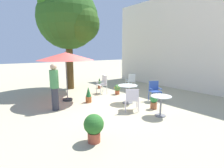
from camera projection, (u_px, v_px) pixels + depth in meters
ground_plane at (112, 102)px, 7.73m from camera, size 60.00×60.00×0.00m
villa_facade at (180, 42)px, 10.24m from camera, size 9.99×0.30×5.47m
shade_tree at (69, 18)px, 9.85m from camera, size 3.58×3.41×5.72m
patio_umbrella_0 at (66, 57)px, 7.69m from camera, size 2.46×2.46×2.23m
cafe_table_0 at (128, 91)px, 7.58m from camera, size 0.82×0.82×0.78m
cafe_table_1 at (161, 102)px, 6.05m from camera, size 0.70×0.70×0.72m
patio_chair_0 at (155, 90)px, 7.89m from camera, size 0.61×0.62×0.90m
patio_chair_1 at (131, 80)px, 10.47m from camera, size 0.55×0.56×0.91m
patio_chair_2 at (103, 83)px, 9.32m from camera, size 0.49×0.45×0.95m
patio_chair_3 at (132, 98)px, 6.55m from camera, size 0.69×0.69×0.87m
potted_plant_0 at (117, 89)px, 9.15m from camera, size 0.33×0.34×0.52m
potted_plant_1 at (154, 102)px, 6.83m from camera, size 0.28×0.28×0.53m
potted_plant_2 at (94, 126)px, 4.31m from camera, size 0.50×0.50×0.72m
potted_plant_3 at (100, 83)px, 10.60m from camera, size 0.27×0.27×0.65m
potted_plant_4 at (88, 95)px, 7.70m from camera, size 0.26×0.26×0.69m
standing_person at (54, 86)px, 6.60m from camera, size 0.45×0.45×1.77m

